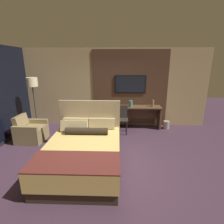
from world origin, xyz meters
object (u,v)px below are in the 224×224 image
book (108,106)px  waste_bin (166,125)px  bed (83,152)px  tv (130,84)px  floor_lamp (32,87)px  desk_chair (121,117)px  vase_tall (153,103)px  desk (130,113)px  vase_short (131,104)px  armchair_by_window (31,132)px

book → waste_bin: bearing=-2.7°
bed → tv: tv is taller
floor_lamp → tv: bearing=15.4°
desk_chair → book: size_ratio=3.53×
bed → tv: (1.21, 2.76, 1.20)m
vase_tall → waste_bin: bearing=-11.1°
floor_lamp → desk: bearing=12.0°
waste_bin → vase_tall: bearing=168.9°
vase_short → book: 0.83m
book → floor_lamp: bearing=-164.5°
bed → floor_lamp: (-1.93, 1.89, 1.21)m
desk → book: bearing=-178.6°
desk → vase_tall: size_ratio=9.38×
bed → desk_chair: bearing=66.8°
bed → armchair_by_window: (-1.87, 1.30, -0.08)m
desk_chair → armchair_by_window: desk_chair is taller
bed → book: bed is taller
armchair_by_window → waste_bin: 4.54m
waste_bin → armchair_by_window: bearing=-165.5°
armchair_by_window → book: bearing=-59.8°
tv → vase_short: tv is taller
armchair_by_window → vase_short: size_ratio=3.54×
bed → vase_tall: 3.29m
floor_lamp → vase_short: size_ratio=8.17×
bed → tv: bearing=66.3°
desk → vase_short: size_ratio=9.65×
floor_lamp → book: (2.34, 0.65, -0.75)m
armchair_by_window → vase_tall: (3.88, 1.24, 0.64)m
tv → desk_chair: bearing=-115.3°
armchair_by_window → floor_lamp: 1.42m
vase_short → armchair_by_window: bearing=-159.7°
floor_lamp → vase_short: bearing=10.0°
waste_bin → floor_lamp: bearing=-173.0°
tv → vase_short: size_ratio=4.93×
book → waste_bin: book is taller
vase_tall → tv: bearing=164.7°
waste_bin → desk_chair: bearing=-167.1°
desk → floor_lamp: floor_lamp is taller
bed → waste_bin: size_ratio=8.00×
desk → vase_tall: bearing=-1.4°
book → desk_chair: bearing=-45.1°
desk → book: 0.85m
tv → vase_short: 0.72m
armchair_by_window → floor_lamp: (-0.06, 0.59, 1.29)m
armchair_by_window → tv: bearing=-63.0°
desk_chair → tv: bearing=65.7°
tv → floor_lamp: tv is taller
tv → vase_tall: (0.80, -0.22, -0.64)m
vase_short → waste_bin: size_ratio=0.81×
desk → bed: bearing=-115.4°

